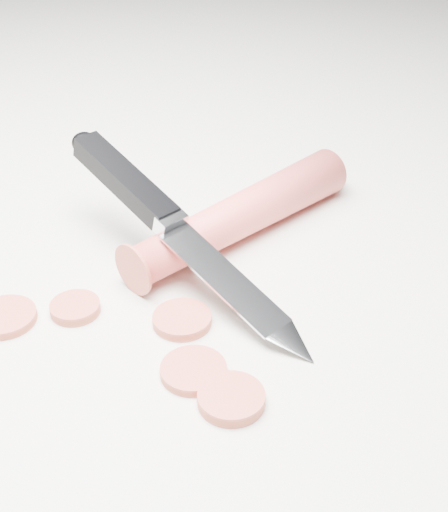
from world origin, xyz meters
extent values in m
plane|color=silver|center=(0.00, 0.00, 0.00)|extent=(2.40, 2.40, 0.00)
cylinder|color=#E54743|center=(0.06, 0.07, 0.02)|extent=(0.18, 0.14, 0.03)
cylinder|color=#CC4B3B|center=(0.01, -0.07, 0.00)|extent=(0.04, 0.04, 0.01)
cylinder|color=#CC4B3B|center=(0.03, -0.10, 0.00)|extent=(0.04, 0.04, 0.01)
cylinder|color=#CC4B3B|center=(0.01, -0.03, 0.00)|extent=(0.04, 0.04, 0.01)
cylinder|color=#CC4B3B|center=(-0.10, -0.01, 0.00)|extent=(0.04, 0.04, 0.01)
cylinder|color=#CC4B3B|center=(-0.05, -0.01, 0.00)|extent=(0.03, 0.03, 0.01)
camera|label=1|loc=(-0.01, -0.36, 0.28)|focal=50.00mm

